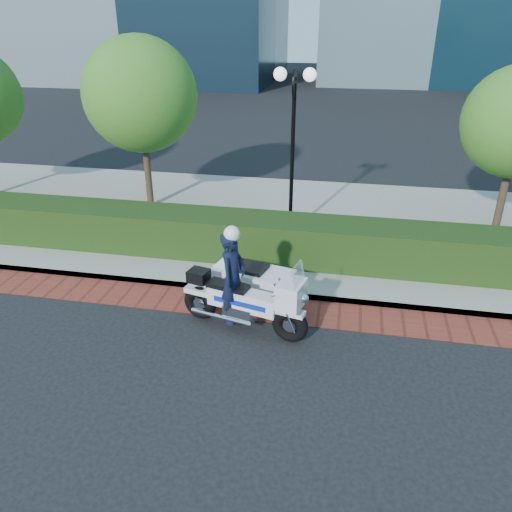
# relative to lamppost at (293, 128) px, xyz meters

# --- Properties ---
(ground) EXTENTS (120.00, 120.00, 0.00)m
(ground) POSITION_rel_lamppost_xyz_m (-1.00, -5.20, -2.96)
(ground) COLOR black
(ground) RESTS_ON ground
(brick_strip) EXTENTS (60.00, 1.00, 0.01)m
(brick_strip) POSITION_rel_lamppost_xyz_m (-1.00, -3.70, -2.95)
(brick_strip) COLOR maroon
(brick_strip) RESTS_ON ground
(sidewalk) EXTENTS (60.00, 8.00, 0.15)m
(sidewalk) POSITION_rel_lamppost_xyz_m (-1.00, 0.80, -2.88)
(sidewalk) COLOR gray
(sidewalk) RESTS_ON ground
(hedge_main) EXTENTS (18.00, 1.20, 1.00)m
(hedge_main) POSITION_rel_lamppost_xyz_m (-1.00, -1.60, -2.31)
(hedge_main) COLOR black
(hedge_main) RESTS_ON sidewalk
(lamppost) EXTENTS (1.02, 0.70, 4.21)m
(lamppost) POSITION_rel_lamppost_xyz_m (0.00, 0.00, 0.00)
(lamppost) COLOR black
(lamppost) RESTS_ON sidewalk
(tree_b) EXTENTS (3.20, 3.20, 4.89)m
(tree_b) POSITION_rel_lamppost_xyz_m (-4.50, 1.30, 0.48)
(tree_b) COLOR #332319
(tree_b) RESTS_ON sidewalk
(police_motorcycle) EXTENTS (2.57, 2.13, 2.10)m
(police_motorcycle) POSITION_rel_lamppost_xyz_m (-0.31, -4.12, -2.24)
(police_motorcycle) COLOR black
(police_motorcycle) RESTS_ON ground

